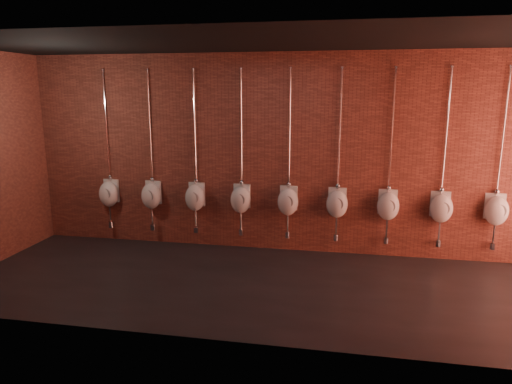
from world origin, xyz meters
TOP-DOWN VIEW (x-y plane):
  - ground at (0.00, 0.00)m, footprint 8.50×8.50m
  - room_shell at (0.00, 0.00)m, footprint 8.54×3.04m
  - urinal_0 at (-3.02, 1.38)m, footprint 0.38×0.34m
  - urinal_1 at (-2.24, 1.38)m, footprint 0.38×0.34m
  - urinal_2 at (-1.45, 1.38)m, footprint 0.38×0.34m
  - urinal_3 at (-0.67, 1.38)m, footprint 0.38×0.34m
  - urinal_4 at (0.11, 1.38)m, footprint 0.38×0.34m
  - urinal_5 at (0.89, 1.38)m, footprint 0.38×0.34m
  - urinal_6 at (1.68, 1.38)m, footprint 0.38×0.34m
  - urinal_7 at (2.46, 1.38)m, footprint 0.38×0.34m
  - urinal_8 at (3.24, 1.38)m, footprint 0.38×0.34m

SIDE VIEW (x-z plane):
  - ground at x=0.00m, z-range 0.00..0.00m
  - urinal_0 at x=-3.02m, z-range -0.48..2.23m
  - urinal_1 at x=-2.24m, z-range -0.48..2.23m
  - urinal_2 at x=-1.45m, z-range -0.48..2.23m
  - urinal_3 at x=-0.67m, z-range -0.48..2.23m
  - urinal_4 at x=0.11m, z-range -0.48..2.23m
  - urinal_5 at x=0.89m, z-range -0.48..2.23m
  - urinal_6 at x=1.68m, z-range -0.48..2.23m
  - urinal_7 at x=2.46m, z-range -0.48..2.23m
  - urinal_8 at x=3.24m, z-range -0.48..2.23m
  - room_shell at x=0.00m, z-range 0.40..3.62m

